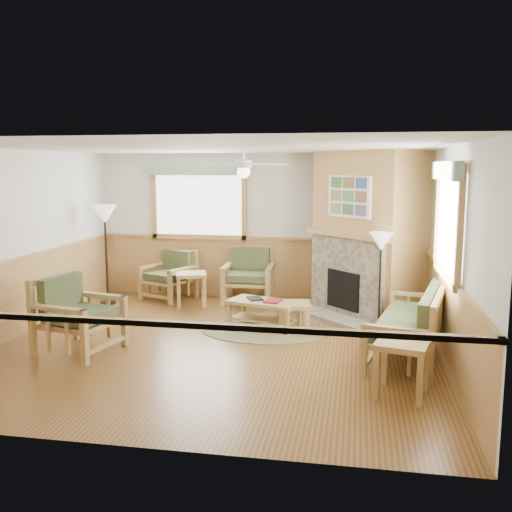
% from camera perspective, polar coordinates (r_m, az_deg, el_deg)
% --- Properties ---
extents(floor, '(6.00, 6.00, 0.01)m').
position_cam_1_polar(floor, '(8.05, -3.73, -8.84)').
color(floor, brown).
rests_on(floor, ground).
extents(ceiling, '(6.00, 6.00, 0.01)m').
position_cam_1_polar(ceiling, '(7.67, -3.93, 10.78)').
color(ceiling, white).
rests_on(ceiling, floor).
extents(wall_back, '(6.00, 0.02, 2.70)m').
position_cam_1_polar(wall_back, '(10.66, 0.06, 3.00)').
color(wall_back, silver).
rests_on(wall_back, floor).
extents(wall_front, '(6.00, 0.02, 2.70)m').
position_cam_1_polar(wall_front, '(4.94, -12.25, -4.12)').
color(wall_front, silver).
rests_on(wall_front, floor).
extents(wall_left, '(0.02, 6.00, 2.70)m').
position_cam_1_polar(wall_left, '(8.95, -22.81, 1.17)').
color(wall_left, silver).
rests_on(wall_left, floor).
extents(wall_right, '(0.02, 6.00, 2.70)m').
position_cam_1_polar(wall_right, '(7.61, 18.68, 0.15)').
color(wall_right, silver).
rests_on(wall_right, floor).
extents(wainscot, '(6.00, 6.00, 1.10)m').
position_cam_1_polar(wainscot, '(7.90, -3.77, -5.00)').
color(wainscot, '#AB7E46').
rests_on(wainscot, floor).
extents(fireplace, '(3.11, 3.11, 2.70)m').
position_cam_1_polar(fireplace, '(9.56, 11.24, 2.15)').
color(fireplace, '#AB7E46').
rests_on(fireplace, floor).
extents(window_back, '(1.90, 0.16, 1.50)m').
position_cam_1_polar(window_back, '(10.81, -5.80, 9.30)').
color(window_back, white).
rests_on(window_back, wall_back).
extents(window_right, '(0.16, 1.90, 1.50)m').
position_cam_1_polar(window_right, '(7.33, 19.05, 9.09)').
color(window_right, white).
rests_on(window_right, wall_right).
extents(ceiling_fan, '(1.59, 1.59, 0.36)m').
position_cam_1_polar(ceiling_fan, '(7.90, -1.25, 10.46)').
color(ceiling_fan, white).
rests_on(ceiling_fan, ceiling).
extents(sofa, '(2.14, 1.24, 0.92)m').
position_cam_1_polar(sofa, '(7.69, 15.06, -6.37)').
color(sofa, '#A5844D').
rests_on(sofa, floor).
extents(armchair_back_left, '(1.05, 1.05, 0.90)m').
position_cam_1_polar(armchair_back_left, '(10.76, -8.77, -1.90)').
color(armchair_back_left, '#A5844D').
rests_on(armchair_back_left, floor).
extents(armchair_back_right, '(0.91, 0.91, 0.98)m').
position_cam_1_polar(armchair_back_right, '(10.36, -0.76, -1.98)').
color(armchair_back_right, '#A5844D').
rests_on(armchair_back_right, floor).
extents(armchair_left, '(1.08, 1.08, 1.02)m').
position_cam_1_polar(armchair_left, '(7.96, -17.26, -5.59)').
color(armchair_left, '#A5844D').
rests_on(armchair_left, floor).
extents(coffee_table, '(1.17, 0.82, 0.42)m').
position_cam_1_polar(coffee_table, '(8.79, 0.79, -5.83)').
color(coffee_table, '#A5844D').
rests_on(coffee_table, floor).
extents(end_table_chairs, '(0.66, 0.64, 0.59)m').
position_cam_1_polar(end_table_chairs, '(10.23, -6.49, -3.29)').
color(end_table_chairs, '#A5844D').
rests_on(end_table_chairs, floor).
extents(end_table_sofa, '(0.65, 0.63, 0.60)m').
position_cam_1_polar(end_table_sofa, '(6.43, 14.34, -10.87)').
color(end_table_sofa, '#A5844D').
rests_on(end_table_sofa, floor).
extents(footstool, '(0.56, 0.56, 0.42)m').
position_cam_1_polar(footstool, '(8.68, 3.77, -6.03)').
color(footstool, '#A5844D').
rests_on(footstool, floor).
extents(braided_rug, '(2.42, 2.42, 0.01)m').
position_cam_1_polar(braided_rug, '(8.63, 0.78, -7.52)').
color(braided_rug, brown).
rests_on(braided_rug, floor).
extents(floor_lamp_left, '(0.51, 0.51, 1.79)m').
position_cam_1_polar(floor_lamp_left, '(10.52, -14.75, 0.12)').
color(floor_lamp_left, black).
rests_on(floor_lamp_left, floor).
extents(floor_lamp_right, '(0.37, 0.37, 1.50)m').
position_cam_1_polar(floor_lamp_right, '(8.69, 12.29, -2.56)').
color(floor_lamp_right, black).
rests_on(floor_lamp_right, floor).
extents(book_red, '(0.27, 0.34, 0.03)m').
position_cam_1_polar(book_red, '(8.66, 1.72, -4.41)').
color(book_red, maroon).
rests_on(book_red, coffee_table).
extents(book_dark, '(0.30, 0.33, 0.03)m').
position_cam_1_polar(book_dark, '(8.83, -0.09, -4.19)').
color(book_dark, black).
rests_on(book_dark, coffee_table).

